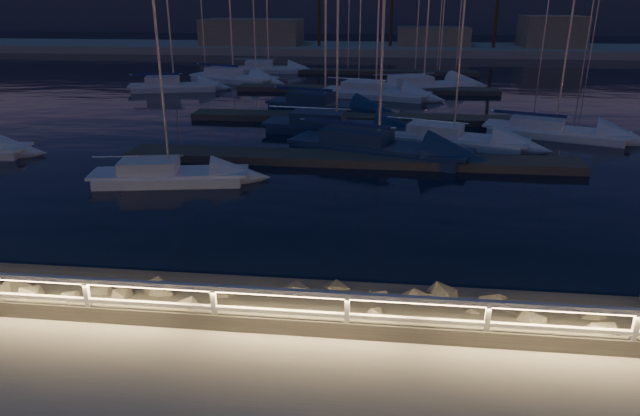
# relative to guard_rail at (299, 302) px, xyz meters

# --- Properties ---
(ground) EXTENTS (400.00, 400.00, 0.00)m
(ground) POSITION_rel_guard_rail_xyz_m (0.07, 0.00, -0.77)
(ground) COLOR #ABA59A
(ground) RESTS_ON ground
(harbor_water) EXTENTS (400.00, 440.00, 0.60)m
(harbor_water) POSITION_rel_guard_rail_xyz_m (0.07, 31.22, -1.74)
(harbor_water) COLOR black
(harbor_water) RESTS_ON ground
(guard_rail) EXTENTS (44.11, 0.12, 1.06)m
(guard_rail) POSITION_rel_guard_rail_xyz_m (0.00, 0.00, 0.00)
(guard_rail) COLOR white
(guard_rail) RESTS_ON ground
(riprap) EXTENTS (39.22, 2.78, 1.31)m
(riprap) POSITION_rel_guard_rail_xyz_m (-3.51, 1.94, -1.09)
(riprap) COLOR #615D53
(riprap) RESTS_ON ground
(floating_docks) EXTENTS (22.00, 36.00, 0.40)m
(floating_docks) POSITION_rel_guard_rail_xyz_m (0.07, 32.50, -1.17)
(floating_docks) COLOR #574F48
(floating_docks) RESTS_ON ground
(far_shore) EXTENTS (160.00, 14.00, 5.20)m
(far_shore) POSITION_rel_guard_rail_xyz_m (-0.06, 74.05, -0.48)
(far_shore) COLOR #ABA59A
(far_shore) RESTS_ON ground
(distant_hills) EXTENTS (230.00, 37.50, 18.00)m
(distant_hills) POSITION_rel_guard_rail_xyz_m (-22.06, 133.69, 3.96)
(distant_hills) COLOR #3E475F
(distant_hills) RESTS_ON ground
(sailboat_b) EXTENTS (6.93, 3.13, 11.41)m
(sailboat_b) POSITION_rel_guard_rail_xyz_m (-7.68, 11.97, -0.97)
(sailboat_b) COLOR silver
(sailboat_b) RESTS_ON ground
(sailboat_c) EXTENTS (9.59, 5.51, 15.73)m
(sailboat_c) POSITION_rel_guard_rail_xyz_m (1.23, 17.59, -0.90)
(sailboat_c) COLOR navy
(sailboat_c) RESTS_ON ground
(sailboat_d) EXTENTS (8.17, 4.58, 13.34)m
(sailboat_d) POSITION_rel_guard_rail_xyz_m (5.29, 20.39, -0.97)
(sailboat_d) COLOR silver
(sailboat_d) RESTS_ON ground
(sailboat_e) EXTENTS (7.80, 4.00, 12.88)m
(sailboat_e) POSITION_rel_guard_rail_xyz_m (-16.50, 36.68, -0.92)
(sailboat_e) COLOR silver
(sailboat_e) RESTS_ON ground
(sailboat_f) EXTENTS (8.71, 4.78, 14.32)m
(sailboat_f) POSITION_rel_guard_rail_xyz_m (-2.71, 29.06, -0.91)
(sailboat_f) COLOR navy
(sailboat_f) RESTS_ON ground
(sailboat_g) EXTENTS (8.86, 3.44, 14.67)m
(sailboat_g) POSITION_rel_guard_rail_xyz_m (-1.35, 22.54, -0.93)
(sailboat_g) COLOR navy
(sailboat_g) RESTS_ON ground
(sailboat_h) EXTENTS (8.16, 4.75, 13.35)m
(sailboat_h) POSITION_rel_guard_rail_xyz_m (11.32, 22.90, -0.97)
(sailboat_h) COLOR silver
(sailboat_h) RESTS_ON ground
(sailboat_j) EXTENTS (8.88, 5.12, 14.63)m
(sailboat_j) POSITION_rel_guard_rail_xyz_m (-12.83, 42.50, -0.90)
(sailboat_j) COLOR silver
(sailboat_j) RESTS_ON ground
(sailboat_k) EXTENTS (8.91, 4.77, 14.57)m
(sailboat_k) POSITION_rel_guard_rail_xyz_m (0.69, 35.23, -0.93)
(sailboat_k) COLOR silver
(sailboat_k) RESTS_ON ground
(sailboat_l) EXTENTS (9.85, 5.86, 16.13)m
(sailboat_l) POSITION_rel_guard_rail_xyz_m (4.68, 39.39, -0.92)
(sailboat_l) COLOR silver
(sailboat_l) RESTS_ON ground
(sailboat_n) EXTENTS (7.92, 2.94, 13.22)m
(sailboat_n) POSITION_rel_guard_rail_xyz_m (-10.97, 49.93, -0.93)
(sailboat_n) COLOR silver
(sailboat_n) RESTS_ON ground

